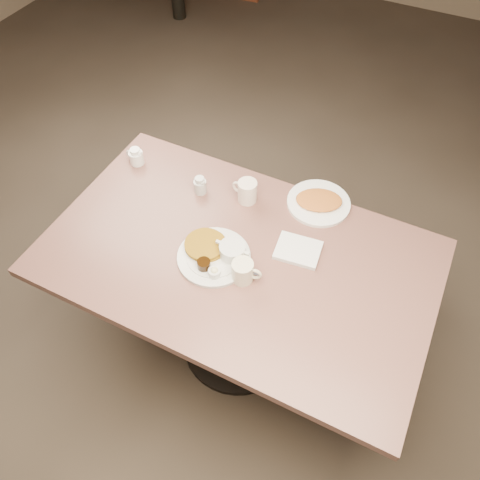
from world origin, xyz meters
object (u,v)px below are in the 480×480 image
at_px(main_plate, 216,253).
at_px(coffee_mug_near, 243,271).
at_px(diner_table, 238,279).
at_px(creamer_right, 200,185).
at_px(creamer_left, 136,157).
at_px(hash_plate, 319,202).
at_px(coffee_mug_far, 247,191).

relative_size(main_plate, coffee_mug_near, 2.86).
height_order(diner_table, creamer_right, creamer_right).
bearing_deg(creamer_left, hash_plate, 8.51).
bearing_deg(diner_table, creamer_right, 141.65).
height_order(coffee_mug_near, creamer_right, coffee_mug_near).
xyz_separation_m(creamer_left, creamer_right, (0.35, -0.03, 0.00)).
bearing_deg(coffee_mug_far, creamer_left, -178.50).
xyz_separation_m(diner_table, hash_plate, (0.19, 0.39, 0.18)).
bearing_deg(main_plate, diner_table, 32.60).
distance_m(diner_table, hash_plate, 0.47).
bearing_deg(coffee_mug_near, creamer_right, 138.38).
bearing_deg(creamer_right, diner_table, -38.35).
relative_size(creamer_left, creamer_right, 1.24).
bearing_deg(main_plate, creamer_left, 151.59).
height_order(creamer_left, hash_plate, creamer_left).
relative_size(coffee_mug_far, hash_plate, 0.34).
xyz_separation_m(coffee_mug_near, creamer_left, (-0.71, 0.35, -0.01)).
xyz_separation_m(diner_table, creamer_left, (-0.64, 0.27, 0.21)).
xyz_separation_m(main_plate, hash_plate, (0.26, 0.43, -0.01)).
height_order(main_plate, hash_plate, main_plate).
height_order(coffee_mug_far, creamer_right, coffee_mug_far).
relative_size(diner_table, main_plate, 4.35).
bearing_deg(coffee_mug_far, hash_plate, 21.22).
bearing_deg(coffee_mug_near, coffee_mug_far, 113.98).
relative_size(coffee_mug_far, creamer_left, 1.20).
distance_m(coffee_mug_far, hash_plate, 0.31).
relative_size(diner_table, creamer_left, 15.09).
bearing_deg(hash_plate, main_plate, -120.54).
bearing_deg(hash_plate, creamer_right, -162.19).
height_order(coffee_mug_far, creamer_left, coffee_mug_far).
bearing_deg(hash_plate, coffee_mug_far, -158.78).
bearing_deg(creamer_left, main_plate, -28.41).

